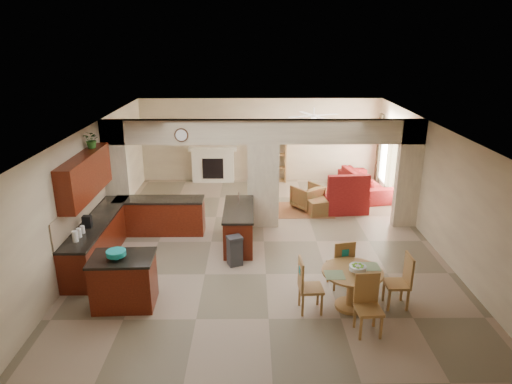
{
  "coord_description": "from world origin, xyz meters",
  "views": [
    {
      "loc": [
        -0.29,
        -10.08,
        4.73
      ],
      "look_at": [
        -0.19,
        0.3,
        1.17
      ],
      "focal_mm": 32.0,
      "sensor_mm": 36.0,
      "label": 1
    }
  ],
  "objects_px": {
    "sofa": "(366,183)",
    "kitchen_island": "(124,281)",
    "armchair": "(308,197)",
    "dining_table": "(352,283)"
  },
  "relations": [
    {
      "from": "sofa",
      "to": "kitchen_island",
      "type": "bearing_deg",
      "value": 126.09
    },
    {
      "from": "kitchen_island",
      "to": "armchair",
      "type": "relative_size",
      "value": 1.52
    },
    {
      "from": "kitchen_island",
      "to": "dining_table",
      "type": "xyz_separation_m",
      "value": [
        4.14,
        -0.13,
        0.01
      ]
    },
    {
      "from": "dining_table",
      "to": "armchair",
      "type": "height_order",
      "value": "dining_table"
    },
    {
      "from": "kitchen_island",
      "to": "armchair",
      "type": "xyz_separation_m",
      "value": [
        3.95,
        4.98,
        -0.15
      ]
    },
    {
      "from": "dining_table",
      "to": "kitchen_island",
      "type": "bearing_deg",
      "value": 178.24
    },
    {
      "from": "sofa",
      "to": "armchair",
      "type": "relative_size",
      "value": 3.17
    },
    {
      "from": "kitchen_island",
      "to": "sofa",
      "type": "distance_m",
      "value": 8.64
    },
    {
      "from": "dining_table",
      "to": "sofa",
      "type": "xyz_separation_m",
      "value": [
        1.79,
        6.4,
        -0.15
      ]
    },
    {
      "from": "kitchen_island",
      "to": "dining_table",
      "type": "height_order",
      "value": "kitchen_island"
    }
  ]
}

